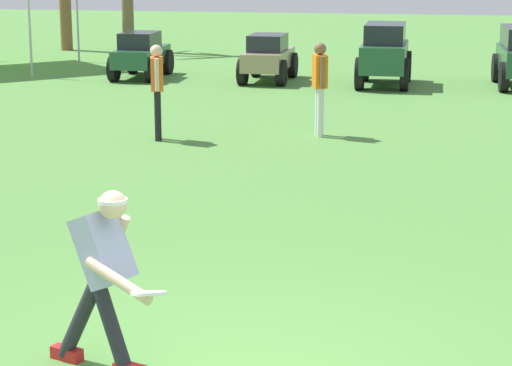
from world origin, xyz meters
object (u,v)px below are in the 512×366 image
frisbee_thrower (103,270)px  teammate_deep (320,80)px  teammate_midfield (157,83)px  parked_car_slot_a (141,54)px  parked_car_slot_b (268,57)px  frisbee_in_flight (149,293)px  parked_car_slot_c (385,53)px

frisbee_thrower → teammate_deep: (0.47, 9.70, 0.14)m
teammate_midfield → parked_car_slot_a: (-2.52, 7.48, -0.38)m
frisbee_thrower → parked_car_slot_b: (-1.51, 16.30, -0.23)m
frisbee_in_flight → parked_car_slot_b: parked_car_slot_b is taller
parked_car_slot_a → parked_car_slot_b: (3.10, -0.07, 0.00)m
parked_car_slot_b → parked_car_slot_c: 2.73m
frisbee_in_flight → parked_car_slot_b: 16.80m
parked_car_slot_a → parked_car_slot_c: (5.82, -0.32, 0.18)m
teammate_deep → parked_car_slot_b: 6.90m
teammate_midfield → parked_car_slot_a: bearing=108.6°
frisbee_thrower → parked_car_slot_c: size_ratio=0.60×
teammate_midfield → teammate_deep: bearing=17.6°
frisbee_thrower → teammate_deep: teammate_deep is taller
parked_car_slot_a → parked_car_slot_b: 3.11m
teammate_midfield → parked_car_slot_b: 7.44m
parked_car_slot_b → frisbee_in_flight: bearing=-83.3°
frisbee_thrower → parked_car_slot_c: bearing=85.7°
frisbee_thrower → parked_car_slot_a: (-4.61, 16.37, -0.23)m
teammate_midfield → parked_car_slot_b: (0.59, 7.41, -0.38)m
parked_car_slot_c → parked_car_slot_a: bearing=176.9°
teammate_midfield → frisbee_in_flight: bearing=-74.6°
teammate_deep → parked_car_slot_a: size_ratio=0.71×
teammate_midfield → parked_car_slot_a: teammate_midfield is taller
frisbee_in_flight → teammate_midfield: (-2.55, 9.27, 0.16)m
parked_car_slot_a → parked_car_slot_c: size_ratio=0.94×
frisbee_thrower → teammate_midfield: size_ratio=0.91×
parked_car_slot_a → frisbee_thrower: bearing=-74.3°
teammate_midfield → teammate_deep: (2.56, 0.81, 0.00)m
teammate_midfield → parked_car_slot_c: (3.30, 7.16, -0.20)m
parked_car_slot_c → frisbee_thrower: bearing=-94.3°
frisbee_in_flight → parked_car_slot_a: parked_car_slot_a is taller
parked_car_slot_c → teammate_midfield: bearing=-114.7°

